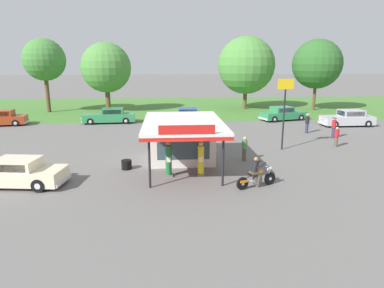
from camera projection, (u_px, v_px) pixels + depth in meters
ground_plane at (177, 181)px, 17.86m from camera, size 300.00×300.00×0.00m
grass_verge_strip at (170, 107)px, 46.92m from camera, size 120.00×24.00×0.01m
service_station_kiosk at (182, 136)px, 21.16m from camera, size 4.56×7.51×3.23m
gas_pump_nearside at (169, 160)px, 18.48m from camera, size 0.44×0.44×2.00m
gas_pump_offside at (201, 160)px, 18.62m from camera, size 0.44×0.44×1.94m
motorcycle_with_rider at (256, 175)px, 16.91m from camera, size 2.20×1.04×1.58m
featured_classic_sedan at (13, 173)px, 17.19m from camera, size 5.59×2.52×1.40m
parked_car_back_row_centre_right at (185, 116)px, 34.98m from camera, size 4.94×1.98×1.47m
parked_car_back_row_far_left at (283, 114)px, 36.31m from camera, size 5.30×3.07×1.46m
parked_car_back_row_far_right at (110, 116)px, 34.68m from camera, size 5.42×2.15×1.50m
parked_car_second_row_spare at (348, 119)px, 33.07m from camera, size 5.14×2.03×1.58m
bystander_strolling_foreground at (245, 148)px, 21.44m from camera, size 0.34×0.34×1.56m
bystander_standing_back_lot at (334, 127)px, 27.71m from camera, size 0.38×0.38×1.73m
bystander_leaning_by_kiosk at (307, 123)px, 29.68m from camera, size 0.38×0.38×1.73m
bystander_chatting_near_pumps at (336, 136)px, 24.96m from camera, size 0.34×0.34×1.49m
tree_oak_centre at (106, 68)px, 41.52m from camera, size 6.09×6.09×8.46m
tree_oak_left at (44, 60)px, 40.79m from camera, size 5.04×5.04×8.87m
tree_oak_far_right at (247, 66)px, 44.02m from camera, size 7.39×7.39×9.36m
tree_oak_distant_spare at (317, 64)px, 42.78m from camera, size 6.18×6.18×8.92m
roadside_pole_sign at (285, 102)px, 23.57m from camera, size 1.10×0.12×4.99m
spare_tire_stack at (127, 165)px, 19.86m from camera, size 0.60×0.60×0.54m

